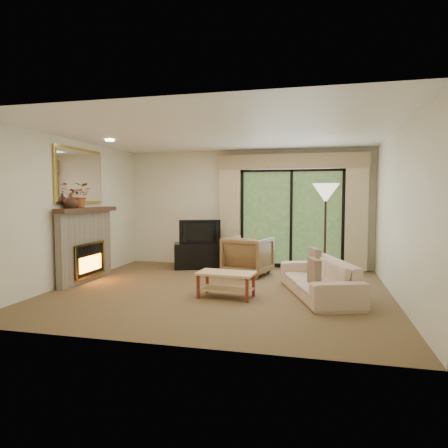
% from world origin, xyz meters
% --- Properties ---
extents(floor, '(5.50, 5.50, 0.00)m').
position_xyz_m(floor, '(0.00, 0.00, 0.00)').
color(floor, brown).
rests_on(floor, ground).
extents(ceiling, '(5.50, 5.50, 0.00)m').
position_xyz_m(ceiling, '(0.00, 0.00, 2.60)').
color(ceiling, white).
rests_on(ceiling, ground).
extents(wall_back, '(5.00, 0.00, 5.00)m').
position_xyz_m(wall_back, '(0.00, 2.50, 1.30)').
color(wall_back, '#F0E9C9').
rests_on(wall_back, ground).
extents(wall_front, '(5.00, 0.00, 5.00)m').
position_xyz_m(wall_front, '(0.00, -2.50, 1.30)').
color(wall_front, '#F0E9C9').
rests_on(wall_front, ground).
extents(wall_left, '(0.00, 5.00, 5.00)m').
position_xyz_m(wall_left, '(-2.75, 0.00, 1.30)').
color(wall_left, '#F0E9C9').
rests_on(wall_left, ground).
extents(wall_right, '(0.00, 5.00, 5.00)m').
position_xyz_m(wall_right, '(2.75, 0.00, 1.30)').
color(wall_right, '#F0E9C9').
rests_on(wall_right, ground).
extents(fireplace, '(0.24, 1.70, 1.37)m').
position_xyz_m(fireplace, '(-2.63, 0.20, 0.69)').
color(fireplace, gray).
rests_on(fireplace, floor).
extents(mirror, '(0.07, 1.45, 1.02)m').
position_xyz_m(mirror, '(-2.71, 0.20, 1.95)').
color(mirror, '#B6993F').
rests_on(mirror, wall_left).
extents(sliding_door, '(2.26, 0.10, 2.16)m').
position_xyz_m(sliding_door, '(1.00, 2.45, 1.10)').
color(sliding_door, black).
rests_on(sliding_door, floor).
extents(curtain_left, '(0.45, 0.18, 2.35)m').
position_xyz_m(curtain_left, '(-0.35, 2.34, 1.20)').
color(curtain_left, '#C7B68A').
rests_on(curtain_left, floor).
extents(curtain_right, '(0.45, 0.18, 2.35)m').
position_xyz_m(curtain_right, '(2.35, 2.34, 1.20)').
color(curtain_right, '#C7B68A').
rests_on(curtain_right, floor).
extents(cornice, '(3.20, 0.24, 0.32)m').
position_xyz_m(cornice, '(1.00, 2.36, 2.32)').
color(cornice, tan).
rests_on(cornice, wall_back).
extents(media_console, '(1.21, 0.84, 0.55)m').
position_xyz_m(media_console, '(-0.94, 1.95, 0.28)').
color(media_console, black).
rests_on(media_console, floor).
extents(tv, '(0.88, 0.41, 0.52)m').
position_xyz_m(tv, '(-0.94, 1.95, 0.81)').
color(tv, black).
rests_on(tv, media_console).
extents(armchair, '(1.02, 1.03, 0.78)m').
position_xyz_m(armchair, '(0.22, 1.44, 0.39)').
color(armchair, brown).
rests_on(armchair, floor).
extents(sofa, '(1.36, 2.13, 0.58)m').
position_xyz_m(sofa, '(1.61, 0.02, 0.29)').
color(sofa, '#CEB094').
rests_on(sofa, floor).
extents(pillow_near, '(0.21, 0.38, 0.37)m').
position_xyz_m(pillow_near, '(1.54, -0.55, 0.49)').
color(pillow_near, brown).
rests_on(pillow_near, sofa).
extents(pillow_far, '(0.21, 0.39, 0.38)m').
position_xyz_m(pillow_far, '(1.54, 0.60, 0.50)').
color(pillow_far, brown).
rests_on(pillow_far, sofa).
extents(coffee_table, '(0.92, 0.56, 0.40)m').
position_xyz_m(coffee_table, '(0.20, -0.39, 0.20)').
color(coffee_table, '#E0B97C').
rests_on(coffee_table, floor).
extents(floor_lamp, '(0.59, 0.59, 1.81)m').
position_xyz_m(floor_lamp, '(1.71, 1.17, 0.91)').
color(floor_lamp, beige).
rests_on(floor_lamp, floor).
extents(vase, '(0.29, 0.29, 0.26)m').
position_xyz_m(vase, '(-2.61, -0.25, 1.50)').
color(vase, '#42251A').
rests_on(vase, fireplace).
extents(branches, '(0.49, 0.45, 0.45)m').
position_xyz_m(branches, '(-2.61, 0.03, 1.59)').
color(branches, '#A2532A').
rests_on(branches, fireplace).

